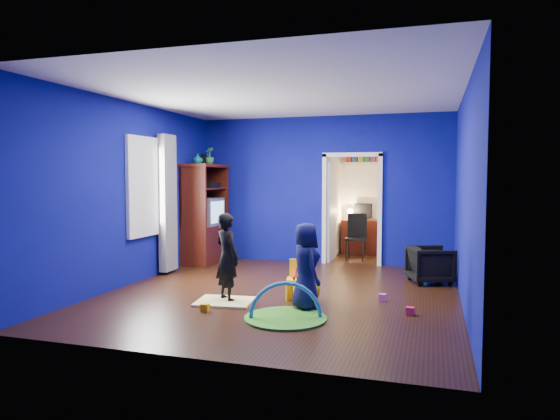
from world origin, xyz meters
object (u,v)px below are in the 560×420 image
(tv_armoire, at_px, (205,214))
(play_mat, at_px, (285,318))
(vase, at_px, (198,159))
(folding_chair, at_px, (356,238))
(hopper_ball, at_px, (307,291))
(study_desk, at_px, (362,236))
(child_black, at_px, (227,257))
(toddler_red, at_px, (304,276))
(crt_tv, at_px, (207,212))
(child_navy, at_px, (306,266))
(kid_chair, at_px, (297,282))
(armchair, at_px, (430,265))

(tv_armoire, distance_m, play_mat, 4.37)
(vase, bearing_deg, folding_chair, 28.16)
(hopper_ball, bearing_deg, study_desk, 88.79)
(folding_chair, bearing_deg, play_mat, -92.11)
(child_black, xyz_separation_m, study_desk, (1.18, 4.89, -0.24))
(toddler_red, height_order, play_mat, toddler_red)
(crt_tv, bearing_deg, tv_armoire, 180.00)
(play_mat, bearing_deg, child_navy, 77.36)
(toddler_red, xyz_separation_m, hopper_ball, (0.04, -0.01, -0.20))
(child_navy, relative_size, crt_tv, 1.60)
(toddler_red, xyz_separation_m, study_desk, (0.14, 4.73, -0.01))
(study_desk, bearing_deg, folding_chair, -90.00)
(kid_chair, relative_size, study_desk, 0.57)
(study_desk, height_order, folding_chair, folding_chair)
(child_navy, bearing_deg, play_mat, 131.20)
(child_black, xyz_separation_m, play_mat, (1.02, -0.61, -0.60))
(armchair, distance_m, child_black, 3.37)
(armchair, height_order, folding_chair, folding_chair)
(folding_chair, bearing_deg, child_black, -106.76)
(play_mat, distance_m, study_desk, 5.52)
(kid_chair, bearing_deg, hopper_ball, -59.88)
(vase, bearing_deg, child_navy, -42.21)
(vase, relative_size, play_mat, 0.20)
(vase, bearing_deg, armchair, -5.06)
(armchair, distance_m, play_mat, 3.14)
(toddler_red, bearing_deg, child_black, -130.11)
(child_navy, xyz_separation_m, tv_armoire, (-2.77, 2.81, 0.42))
(child_black, bearing_deg, play_mat, -174.74)
(armchair, height_order, toddler_red, toddler_red)
(kid_chair, height_order, study_desk, study_desk)
(vase, bearing_deg, study_desk, 41.21)
(tv_armoire, xyz_separation_m, study_desk, (2.82, 2.17, -0.60))
(armchair, xyz_separation_m, study_desk, (-1.48, 2.85, 0.08))
(tv_armoire, bearing_deg, child_black, -59.01)
(play_mat, relative_size, study_desk, 1.13)
(vase, bearing_deg, hopper_ball, -39.76)
(hopper_ball, bearing_deg, play_mat, -94.97)
(child_navy, bearing_deg, study_desk, -36.74)
(toddler_red, bearing_deg, study_desk, 129.14)
(folding_chair, bearing_deg, hopper_ball, -91.52)
(crt_tv, height_order, hopper_ball, crt_tv)
(child_navy, xyz_separation_m, study_desk, (0.05, 4.98, -0.19))
(kid_chair, bearing_deg, child_black, -170.14)
(hopper_ball, distance_m, play_mat, 0.79)
(child_black, xyz_separation_m, vase, (-1.64, 2.42, 1.45))
(hopper_ball, relative_size, kid_chair, 0.73)
(hopper_ball, relative_size, folding_chair, 0.39)
(hopper_ball, height_order, study_desk, study_desk)
(armchair, relative_size, kid_chair, 1.30)
(crt_tv, relative_size, folding_chair, 0.76)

